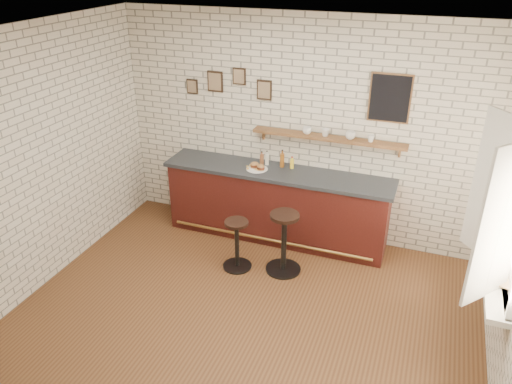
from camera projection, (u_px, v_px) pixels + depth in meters
ground at (246, 314)px, 5.58m from camera, size 5.00×5.00×0.00m
bar_counter at (277, 204)px, 6.84m from camera, size 3.10×0.65×1.01m
sandwich_plate at (257, 169)px, 6.65m from camera, size 0.28×0.28×0.01m
ciabatta_sandwich at (258, 166)px, 6.63m from camera, size 0.25×0.18×0.07m
potato_chips at (256, 168)px, 6.65m from camera, size 0.26×0.18×0.00m
bitters_bottle_brown at (262, 159)px, 6.79m from camera, size 0.05×0.05×0.18m
bitters_bottle_white at (267, 159)px, 6.76m from camera, size 0.05×0.05×0.20m
bitters_bottle_amber at (282, 160)px, 6.69m from camera, size 0.06×0.06×0.24m
condiment_bottle_yellow at (292, 163)px, 6.66m from camera, size 0.05×0.05×0.17m
bar_stool_left at (237, 243)px, 6.24m from camera, size 0.37×0.37×0.67m
bar_stool_right at (284, 241)px, 6.14m from camera, size 0.45×0.45×0.81m
wall_shelf at (328, 138)px, 6.38m from camera, size 2.00×0.18×0.18m
shelf_cup_a at (307, 130)px, 6.44m from camera, size 0.13×0.13×0.09m
shelf_cup_b at (325, 132)px, 6.36m from camera, size 0.15×0.15×0.10m
shelf_cup_c at (350, 135)px, 6.26m from camera, size 0.15×0.15×0.10m
shelf_cup_d at (371, 139)px, 6.19m from camera, size 0.12×0.12×0.09m
back_wall_decor at (319, 92)px, 6.25m from camera, size 2.96×0.02×0.56m
window_sill at (494, 278)px, 4.68m from camera, size 0.20×1.35×0.06m
casement_window at (507, 207)px, 4.35m from camera, size 0.40×1.30×1.56m
book_lower at (493, 279)px, 4.59m from camera, size 0.22×0.27×0.02m
book_upper at (494, 276)px, 4.60m from camera, size 0.26×0.29×0.02m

